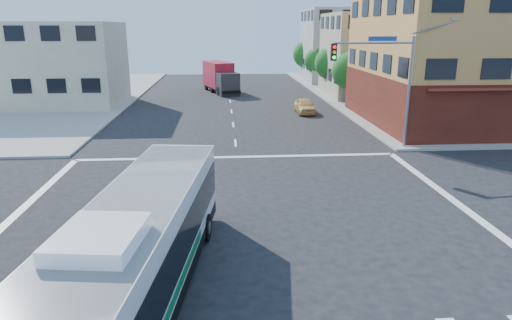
{
  "coord_description": "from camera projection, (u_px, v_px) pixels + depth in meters",
  "views": [
    {
      "loc": [
        -0.81,
        -16.89,
        7.52
      ],
      "look_at": [
        0.65,
        2.85,
        1.74
      ],
      "focal_mm": 32.0,
      "sensor_mm": 36.0,
      "label": 1
    }
  ],
  "objects": [
    {
      "name": "transit_bus",
      "position": [
        143.0,
        244.0,
        12.81
      ],
      "size": [
        3.89,
        11.72,
        3.4
      ],
      "rotation": [
        0.0,
        0.0,
        -0.13
      ],
      "color": "black",
      "rests_on": "ground"
    },
    {
      "name": "box_truck",
      "position": [
        220.0,
        78.0,
        54.14
      ],
      "size": [
        4.48,
        8.14,
        3.52
      ],
      "rotation": [
        0.0,
        0.0,
        0.3
      ],
      "color": "#29282E",
      "rests_on": "ground"
    },
    {
      "name": "street_tree_a",
      "position": [
        351.0,
        69.0,
        44.9
      ],
      "size": [
        3.6,
        3.6,
        5.53
      ],
      "color": "#372514",
      "rests_on": "ground"
    },
    {
      "name": "street_tree_b",
      "position": [
        332.0,
        61.0,
        52.51
      ],
      "size": [
        3.8,
        3.8,
        5.79
      ],
      "color": "#372514",
      "rests_on": "ground"
    },
    {
      "name": "building_east_near",
      "position": [
        381.0,
        55.0,
        50.79
      ],
      "size": [
        12.06,
        10.06,
        9.0
      ],
      "color": "tan",
      "rests_on": "ground"
    },
    {
      "name": "street_tree_c",
      "position": [
        318.0,
        59.0,
        60.25
      ],
      "size": [
        3.4,
        3.4,
        5.29
      ],
      "color": "#372514",
      "rests_on": "ground"
    },
    {
      "name": "corner_building_ne",
      "position": [
        487.0,
        49.0,
        35.78
      ],
      "size": [
        18.1,
        15.44,
        14.0
      ],
      "color": "#CC8E49",
      "rests_on": "ground"
    },
    {
      "name": "signal_mast_ne",
      "position": [
        385.0,
        70.0,
        27.74
      ],
      "size": [
        7.91,
        1.13,
        8.07
      ],
      "color": "slate",
      "rests_on": "ground"
    },
    {
      "name": "building_west",
      "position": [
        56.0,
        64.0,
        44.71
      ],
      "size": [
        12.06,
        10.06,
        8.0
      ],
      "color": "beige",
      "rests_on": "ground"
    },
    {
      "name": "parked_car",
      "position": [
        305.0,
        106.0,
        41.25
      ],
      "size": [
        1.58,
        3.89,
        1.32
      ],
      "primitive_type": "imported",
      "rotation": [
        0.0,
        0.0,
        0.0
      ],
      "color": "#E1B362",
      "rests_on": "ground"
    },
    {
      "name": "building_east_far",
      "position": [
        348.0,
        46.0,
        64.06
      ],
      "size": [
        12.06,
        10.06,
        10.0
      ],
      "color": "#ABABA6",
      "rests_on": "ground"
    },
    {
      "name": "street_tree_d",
      "position": [
        307.0,
        53.0,
        67.79
      ],
      "size": [
        4.0,
        4.0,
        6.03
      ],
      "color": "#372514",
      "rests_on": "ground"
    },
    {
      "name": "ground",
      "position": [
        245.0,
        221.0,
        18.33
      ],
      "size": [
        120.0,
        120.0,
        0.0
      ],
      "primitive_type": "plane",
      "color": "black",
      "rests_on": "ground"
    }
  ]
}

